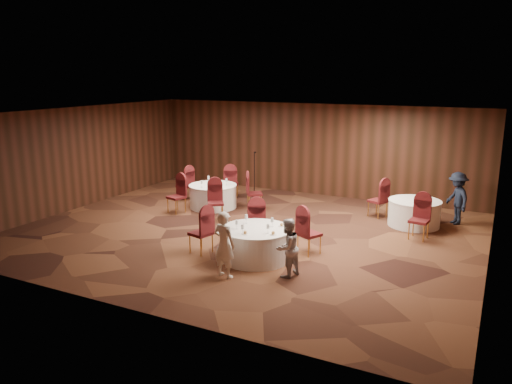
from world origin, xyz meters
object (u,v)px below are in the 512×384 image
at_px(table_main, 256,243).
at_px(mic_stand, 254,184).
at_px(man_c, 457,198).
at_px(table_right, 414,213).
at_px(table_left, 213,196).
at_px(woman_a, 224,244).
at_px(woman_b, 287,248).

height_order(table_main, mic_stand, mic_stand).
bearing_deg(man_c, table_right, -88.28).
bearing_deg(man_c, table_left, -110.65).
distance_m(table_right, man_c, 1.32).
bearing_deg(table_left, table_main, -46.64).
distance_m(table_right, woman_a, 6.31).
relative_size(table_left, man_c, 1.01).
distance_m(table_main, man_c, 6.37).
bearing_deg(woman_b, table_main, -101.20).
xyz_separation_m(table_right, woman_a, (-2.95, -5.57, 0.35)).
distance_m(woman_b, man_c, 6.33).
bearing_deg(woman_b, mic_stand, -128.51).
relative_size(woman_a, woman_b, 1.13).
height_order(woman_a, man_c, man_c).
distance_m(mic_stand, woman_a, 7.11).
bearing_deg(table_right, woman_b, -109.85).
distance_m(table_left, woman_b, 5.98).
distance_m(mic_stand, woman_b, 7.08).
bearing_deg(table_main, woman_b, -30.24).
xyz_separation_m(table_left, mic_stand, (0.54, 1.87, 0.09)).
height_order(table_main, table_left, same).
height_order(mic_stand, woman_a, mic_stand).
relative_size(woman_a, man_c, 0.96).
relative_size(table_left, table_right, 1.05).
xyz_separation_m(table_left, man_c, (7.16, 1.56, 0.38)).
height_order(woman_b, man_c, man_c).
bearing_deg(table_right, table_main, -123.15).
height_order(table_left, mic_stand, mic_stand).
bearing_deg(table_main, mic_stand, 117.16).
bearing_deg(mic_stand, woman_b, -57.55).
relative_size(table_right, mic_stand, 0.91).
bearing_deg(woman_a, woman_b, -141.81).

